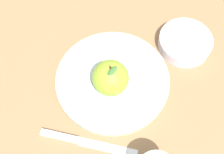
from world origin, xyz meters
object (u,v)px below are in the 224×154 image
(dinner_plate, at_px, (112,79))
(side_bowl, at_px, (185,42))
(apple, at_px, (111,78))
(knife, at_px, (79,141))

(dinner_plate, bearing_deg, side_bowl, 93.36)
(apple, relative_size, knife, 0.53)
(apple, height_order, knife, apple)
(dinner_plate, xyz_separation_m, side_bowl, (-0.01, 0.20, 0.01))
(dinner_plate, relative_size, apple, 2.84)
(apple, bearing_deg, dinner_plate, 147.10)
(apple, bearing_deg, knife, -53.72)
(dinner_plate, xyz_separation_m, knife, (0.10, -0.12, -0.01))
(dinner_plate, height_order, apple, apple)
(apple, distance_m, knife, 0.15)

